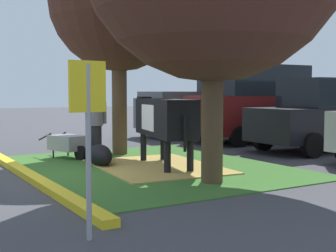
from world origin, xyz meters
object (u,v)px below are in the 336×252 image
(shade_tree_left, at_px, (119,2))
(calf_lying, at_px, (100,155))
(wheelbarrow, at_px, (68,143))
(suv_dark_grey, at_px, (257,103))
(sedan_red, at_px, (324,116))
(pickup_truck_maroon, at_px, (211,106))
(parking_sign, at_px, (88,114))
(person_handler, at_px, (96,124))
(cow_holstein, at_px, (164,118))

(shade_tree_left, xyz_separation_m, calf_lying, (1.46, -1.18, -3.71))
(shade_tree_left, distance_m, wheelbarrow, 3.83)
(suv_dark_grey, height_order, sedan_red, suv_dark_grey)
(sedan_red, bearing_deg, shade_tree_left, -112.67)
(pickup_truck_maroon, xyz_separation_m, suv_dark_grey, (2.62, -0.04, 0.16))
(calf_lying, height_order, sedan_red, sedan_red)
(calf_lying, distance_m, parking_sign, 5.40)
(suv_dark_grey, bearing_deg, person_handler, -81.39)
(cow_holstein, xyz_separation_m, parking_sign, (3.98, -3.30, 0.33))
(shade_tree_left, relative_size, sedan_red, 1.30)
(person_handler, bearing_deg, sedan_red, 72.94)
(cow_holstein, distance_m, calf_lying, 1.66)
(person_handler, height_order, pickup_truck_maroon, pickup_truck_maroon)
(wheelbarrow, xyz_separation_m, suv_dark_grey, (-0.65, 6.70, 0.88))
(cow_holstein, height_order, pickup_truck_maroon, pickup_truck_maroon)
(wheelbarrow, bearing_deg, cow_holstein, 32.24)
(pickup_truck_maroon, height_order, suv_dark_grey, suv_dark_grey)
(shade_tree_left, relative_size, cow_holstein, 1.86)
(shade_tree_left, xyz_separation_m, sedan_red, (2.20, 5.27, -2.96))
(parking_sign, bearing_deg, shade_tree_left, 152.18)
(wheelbarrow, bearing_deg, sedan_red, 72.30)
(shade_tree_left, xyz_separation_m, person_handler, (0.34, -0.79, -3.09))
(shade_tree_left, height_order, wheelbarrow, shade_tree_left)
(calf_lying, height_order, parking_sign, parking_sign)
(parking_sign, relative_size, sedan_red, 0.45)
(wheelbarrow, bearing_deg, person_handler, 66.34)
(calf_lying, bearing_deg, sedan_red, 83.43)
(suv_dark_grey, distance_m, sedan_red, 2.80)
(sedan_red, bearing_deg, wheelbarrow, -107.70)
(calf_lying, relative_size, pickup_truck_maroon, 0.24)
(shade_tree_left, distance_m, calf_lying, 4.15)
(sedan_red, bearing_deg, pickup_truck_maroon, 179.43)
(person_handler, distance_m, pickup_truck_maroon, 7.08)
(cow_holstein, distance_m, parking_sign, 5.19)
(shade_tree_left, bearing_deg, sedan_red, 67.33)
(person_handler, relative_size, sedan_red, 0.36)
(shade_tree_left, relative_size, parking_sign, 2.90)
(cow_holstein, relative_size, suv_dark_grey, 0.67)
(parking_sign, xyz_separation_m, pickup_truck_maroon, (-9.49, 8.64, -0.29))
(suv_dark_grey, bearing_deg, calf_lying, -72.50)
(person_handler, height_order, sedan_red, sedan_red)
(cow_holstein, xyz_separation_m, suv_dark_grey, (-2.88, 5.30, 0.19))
(wheelbarrow, relative_size, sedan_red, 0.36)
(cow_holstein, xyz_separation_m, wheelbarrow, (-2.23, -1.41, -0.69))
(pickup_truck_maroon, bearing_deg, person_handler, -59.91)
(calf_lying, xyz_separation_m, parking_sign, (4.82, -2.14, 1.16))
(cow_holstein, relative_size, calf_lying, 2.33)
(shade_tree_left, bearing_deg, cow_holstein, -0.32)
(shade_tree_left, xyz_separation_m, pickup_truck_maroon, (-3.20, 5.32, -2.83))
(wheelbarrow, relative_size, parking_sign, 0.81)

